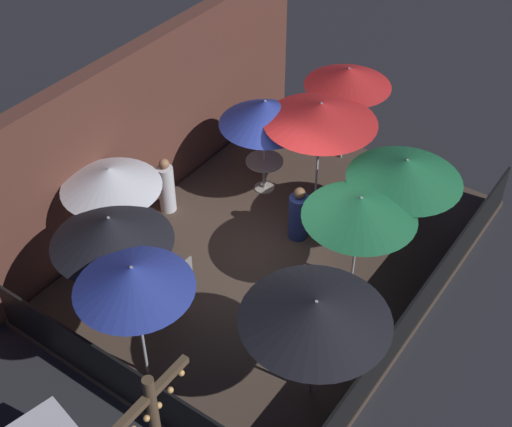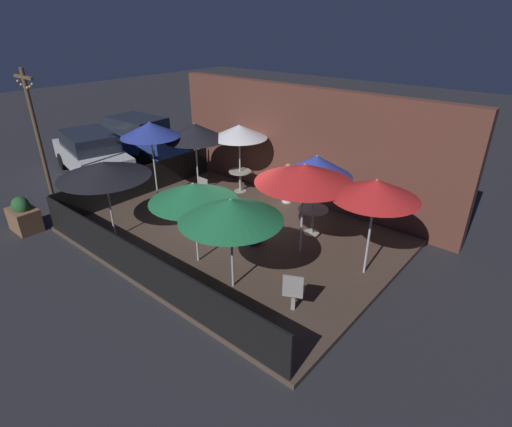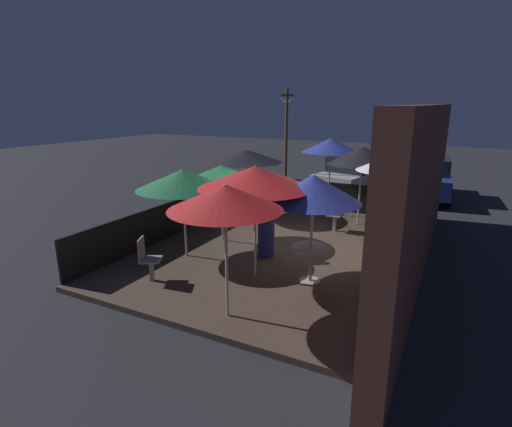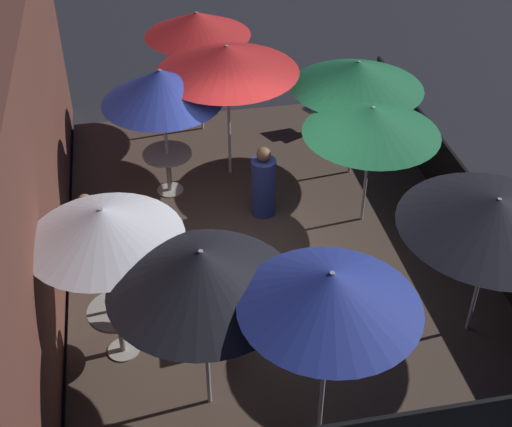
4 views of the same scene
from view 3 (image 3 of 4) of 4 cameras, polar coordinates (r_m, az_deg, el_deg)
name	(u,v)px [view 3 (image 3 of 4)]	position (r m, az deg, el deg)	size (l,w,h in m)	color
ground_plane	(279,251)	(10.27, 3.29, -5.31)	(60.00, 60.00, 0.00)	#26262B
patio_deck	(279,248)	(10.25, 3.29, -4.99)	(8.31, 6.05, 0.12)	#47382D
building_wall	(423,194)	(9.01, 22.77, 2.54)	(9.91, 0.36, 3.62)	brown
fence_front	(183,214)	(11.54, -10.33, -0.08)	(8.11, 0.05, 0.95)	black
fence_side_left	(328,196)	(13.81, 10.23, 2.50)	(0.05, 5.85, 0.95)	black
patio_umbrella_0	(313,189)	(7.76, 8.18, 3.53)	(1.88, 1.88, 2.20)	#B2B2B7
patio_umbrella_1	(392,163)	(10.85, 18.83, 6.86)	(1.80, 1.80, 2.26)	#B2B2B7
patio_umbrella_2	(225,197)	(6.33, -4.43, 2.30)	(1.87, 1.87, 2.29)	#B2B2B7
patio_umbrella_3	(183,179)	(9.25, -10.41, 4.82)	(2.14, 2.14, 2.08)	#B2B2B7
patio_umbrella_4	(221,174)	(10.23, -4.98, 5.68)	(2.03, 2.03, 2.00)	#B2B2B7
patio_umbrella_5	(246,156)	(12.72, -1.41, 8.22)	(2.28, 2.28, 2.11)	#B2B2B7
patio_umbrella_6	(362,155)	(11.99, 14.94, 8.03)	(2.01, 2.01, 2.33)	#B2B2B7
patio_umbrella_7	(331,145)	(12.93, 10.64, 9.55)	(1.82, 1.82, 2.47)	#B2B2B7
patio_umbrella_8	(255,177)	(7.81, -0.12, 5.20)	(2.28, 2.28, 2.35)	#B2B2B7
dining_table_0	(311,254)	(8.14, 7.81, -5.81)	(0.80, 0.80, 0.74)	#9E998E
dining_table_1	(387,218)	(11.15, 18.18, -0.68)	(0.74, 0.74, 0.72)	#9E998E
patio_chair_0	(333,213)	(11.51, 10.91, 0.03)	(0.41, 0.41, 0.93)	gray
patio_chair_1	(147,258)	(8.42, -15.24, -6.12)	(0.54, 0.54, 0.92)	gray
patron_0	(389,238)	(9.48, 18.45, -3.40)	(0.38, 0.38, 1.28)	silver
patron_1	(266,234)	(9.43, 1.46, -2.98)	(0.39, 0.39, 1.21)	navy
planter_box	(248,187)	(15.72, -1.21, 3.75)	(0.88, 0.62, 1.01)	brown
light_post	(286,138)	(15.73, 4.34, 10.66)	(1.10, 0.12, 4.19)	brown
parked_car_0	(356,174)	(16.85, 14.11, 5.47)	(4.62, 2.59, 1.62)	silver
parked_car_1	(426,176)	(17.21, 23.15, 4.89)	(4.39, 2.02, 1.62)	navy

